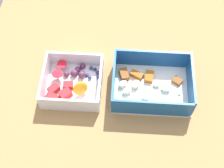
% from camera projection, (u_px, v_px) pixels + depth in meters
% --- Properties ---
extents(table_surface, '(0.80, 0.80, 0.02)m').
position_uv_depth(table_surface, '(117.00, 86.00, 0.85)').
color(table_surface, '#9E7547').
rests_on(table_surface, ground).
extents(pasta_container, '(0.21, 0.16, 0.07)m').
position_uv_depth(pasta_container, '(150.00, 85.00, 0.81)').
color(pasta_container, white).
rests_on(pasta_container, table_surface).
extents(fruit_bowl, '(0.16, 0.15, 0.05)m').
position_uv_depth(fruit_bowl, '(71.00, 83.00, 0.82)').
color(fruit_bowl, white).
rests_on(fruit_bowl, table_surface).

